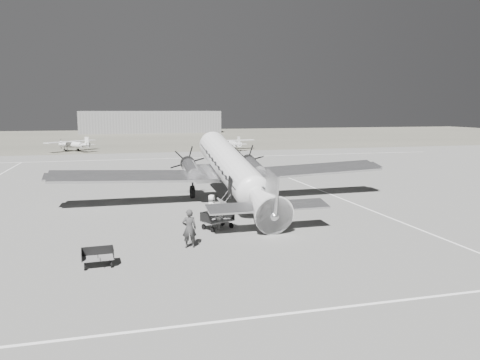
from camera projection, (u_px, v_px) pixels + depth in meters
name	position (u px, v px, depth m)	size (l,w,h in m)	color
ground	(207.00, 222.00, 29.81)	(260.00, 260.00, 0.00)	slate
taxi_line_near	(282.00, 314.00, 16.43)	(60.00, 0.15, 0.01)	silver
taxi_line_right	(375.00, 212.00, 32.84)	(0.15, 80.00, 0.01)	silver
taxi_line_horizon	(156.00, 159.00, 68.05)	(90.00, 0.15, 0.01)	silver
grass_infield	(138.00, 137.00, 120.63)	(260.00, 90.00, 0.01)	#605D50
hangar_main	(150.00, 122.00, 145.30)	(42.00, 14.00, 6.60)	slate
dc3_airliner	(233.00, 171.00, 34.83)	(26.89, 18.66, 5.12)	silver
light_plane_left	(73.00, 146.00, 79.80)	(9.80, 7.95, 2.03)	silver
light_plane_right	(230.00, 144.00, 83.09)	(9.54, 7.74, 1.98)	silver
baggage_cart_near	(218.00, 220.00, 28.12)	(1.90, 1.34, 1.07)	slate
baggage_cart_far	(98.00, 258.00, 21.38)	(1.51, 1.06, 0.85)	slate
ground_crew	(189.00, 228.00, 24.25)	(0.74, 0.49, 2.04)	#313131
ramp_agent	(219.00, 217.00, 28.10)	(0.73, 0.57, 1.49)	silver
passenger	(212.00, 208.00, 30.13)	(0.84, 0.55, 1.72)	silver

